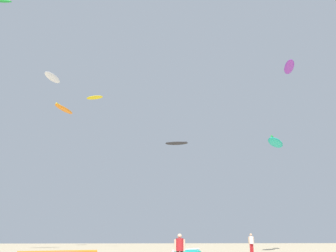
{
  "coord_description": "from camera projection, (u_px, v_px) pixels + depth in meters",
  "views": [
    {
      "loc": [
        -1.42,
        -12.67,
        1.65
      ],
      "look_at": [
        0.0,
        15.69,
        10.16
      ],
      "focal_mm": 38.73,
      "sensor_mm": 36.0,
      "label": 1
    }
  ],
  "objects": [
    {
      "name": "kite_aloft_3",
      "position": [
        95.0,
        98.0,
        45.07
      ],
      "size": [
        2.32,
        1.39,
        0.43
      ],
      "color": "yellow"
    },
    {
      "name": "person_midground",
      "position": [
        251.0,
        242.0,
        31.67
      ],
      "size": [
        0.54,
        0.39,
        1.74
      ],
      "rotation": [
        0.0,
        0.0,
        5.1
      ],
      "color": "#B21E23",
      "rests_on": "ground"
    },
    {
      "name": "person_foreground",
      "position": [
        180.0,
        248.0,
        18.5
      ],
      "size": [
        0.56,
        0.38,
        1.69
      ],
      "rotation": [
        0.0,
        0.0,
        1.55
      ],
      "color": "black",
      "rests_on": "ground"
    },
    {
      "name": "kite_aloft_6",
      "position": [
        289.0,
        67.0,
        36.4
      ],
      "size": [
        1.82,
        3.47,
        0.37
      ],
      "color": "purple"
    },
    {
      "name": "kite_aloft_2",
      "position": [
        276.0,
        143.0,
        36.28
      ],
      "size": [
        3.21,
        4.45,
        0.54
      ],
      "color": "#19B29E"
    },
    {
      "name": "kite_aloft_5",
      "position": [
        64.0,
        109.0,
        27.96
      ],
      "size": [
        1.37,
        2.46,
        0.31
      ],
      "color": "orange"
    },
    {
      "name": "kite_aloft_0",
      "position": [
        177.0,
        143.0,
        53.5
      ],
      "size": [
        3.5,
        1.61,
        0.54
      ],
      "color": "#2D2D33"
    },
    {
      "name": "kite_aloft_1",
      "position": [
        52.0,
        78.0,
        49.61
      ],
      "size": [
        2.04,
        3.8,
        0.82
      ],
      "color": "white"
    }
  ]
}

